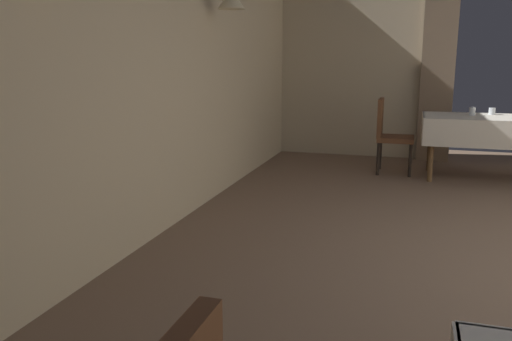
{
  "coord_description": "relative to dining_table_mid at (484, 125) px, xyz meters",
  "views": [
    {
      "loc": [
        -1.2,
        -3.59,
        1.41
      ],
      "look_at": [
        -2.37,
        0.24,
        0.55
      ],
      "focal_mm": 36.35,
      "sensor_mm": 36.0,
      "label": 1
    }
  ],
  "objects": [
    {
      "name": "glass_mid_b",
      "position": [
        0.11,
        0.25,
        0.15
      ],
      "size": [
        0.08,
        0.08,
        0.08
      ],
      "primitive_type": "cylinder",
      "color": "silver",
      "rests_on": "dining_table_mid"
    },
    {
      "name": "wall_back",
      "position": [
        0.4,
        1.18,
        0.88
      ],
      "size": [
        6.4,
        0.27,
        3.0
      ],
      "color": "beige",
      "rests_on": "ground"
    },
    {
      "name": "glass_mid_a",
      "position": [
        -0.13,
        0.06,
        0.16
      ],
      "size": [
        0.07,
        0.07,
        0.1
      ],
      "primitive_type": "cylinder",
      "color": "silver",
      "rests_on": "dining_table_mid"
    },
    {
      "name": "wall_left",
      "position": [
        -2.8,
        -3.0,
        0.86
      ],
      "size": [
        0.49,
        8.4,
        3.0
      ],
      "color": "beige",
      "rests_on": "ground"
    },
    {
      "name": "chair_mid_left",
      "position": [
        -1.08,
        0.04,
        -0.13
      ],
      "size": [
        0.44,
        0.44,
        0.93
      ],
      "color": "black",
      "rests_on": "ground"
    },
    {
      "name": "dining_table_mid",
      "position": [
        0.0,
        0.0,
        0.0
      ],
      "size": [
        1.39,
        0.88,
        0.75
      ],
      "color": "brown",
      "rests_on": "ground"
    }
  ]
}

